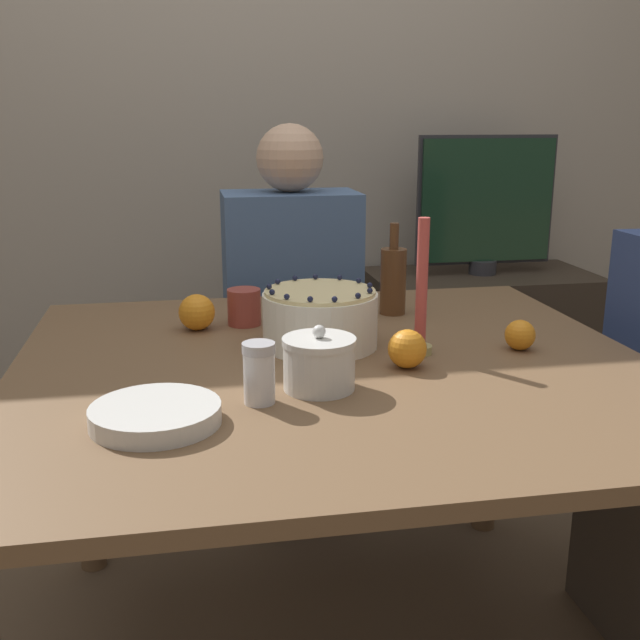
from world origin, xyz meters
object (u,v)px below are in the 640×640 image
candle (421,300)px  bottle (393,279)px  sugar_shaker (259,373)px  person_man_blue_shirt (292,349)px  sugar_bowl (319,363)px  tv_monitor (486,204)px  cake (320,318)px

candle → bottle: 0.33m
bottle → sugar_shaker: bearing=-125.7°
bottle → person_man_blue_shirt: person_man_blue_shirt is taller
sugar_bowl → bottle: (0.28, 0.49, 0.04)m
candle → person_man_blue_shirt: bearing=101.6°
candle → tv_monitor: (0.60, 1.12, 0.06)m
sugar_bowl → tv_monitor: size_ratio=0.26×
sugar_shaker → person_man_blue_shirt: (0.20, 0.99, -0.28)m
cake → sugar_shaker: cake is taller
sugar_bowl → candle: size_ratio=0.47×
sugar_bowl → candle: bearing=34.3°
tv_monitor → candle: bearing=-118.2°
cake → sugar_shaker: size_ratio=2.28×
sugar_shaker → bottle: 0.67m
cake → sugar_bowl: size_ratio=1.84×
candle → person_man_blue_shirt: (-0.16, 0.77, -0.34)m
candle → sugar_shaker: bearing=-148.9°
candle → bottle: (0.03, 0.33, -0.03)m
sugar_shaker → tv_monitor: (0.96, 1.34, 0.12)m
cake → tv_monitor: 1.31m
sugar_bowl → sugar_shaker: sugar_bowl is taller
sugar_shaker → person_man_blue_shirt: bearing=78.6°
cake → bottle: size_ratio=1.08×
cake → person_man_blue_shirt: bearing=87.0°
cake → sugar_shaker: 0.35m
person_man_blue_shirt → tv_monitor: 0.93m
person_man_blue_shirt → sugar_bowl: bearing=84.8°
cake → candle: size_ratio=0.87×
candle → tv_monitor: size_ratio=0.55×
cake → candle: 0.22m
sugar_bowl → person_man_blue_shirt: bearing=84.8°
sugar_bowl → sugar_shaker: (-0.11, -0.05, 0.01)m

